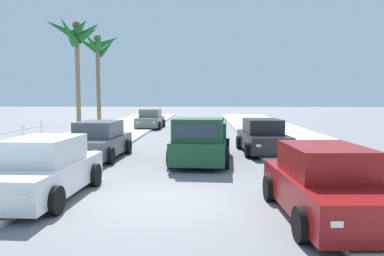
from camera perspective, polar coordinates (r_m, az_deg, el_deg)
ground_plane at (r=9.32m, az=-3.28°, el=-11.16°), size 160.00×160.00×0.00m
sidewalk_left at (r=22.08m, az=-15.51°, el=-1.80°), size 5.34×60.00×0.12m
sidewalk_right at (r=21.65m, az=15.19°, el=-1.93°), size 5.34×60.00×0.12m
curb_left at (r=21.74m, az=-12.31°, el=-1.87°), size 0.16×60.00×0.10m
curb_right at (r=21.39m, az=11.87°, el=-1.97°), size 0.16×60.00×0.10m
pickup_truck at (r=14.58m, az=1.42°, el=-2.03°), size 2.46×5.32×1.80m
car_left_near at (r=8.43m, az=19.84°, el=-8.17°), size 2.17×4.32×1.54m
car_right_near at (r=30.00m, az=-6.42°, el=1.34°), size 2.08×4.28×1.54m
car_left_mid at (r=10.20m, az=-21.93°, el=-5.99°), size 2.14×4.31×1.54m
car_right_mid at (r=17.22m, az=10.82°, el=-1.38°), size 2.19×4.33×1.54m
car_left_far at (r=15.91m, az=-14.16°, el=-1.96°), size 2.19×4.33×1.54m
palm_tree_left_fore at (r=25.77m, az=-17.46°, el=13.24°), size 3.51×4.02×7.51m
palm_tree_left_mid at (r=30.36m, az=-14.25°, el=11.60°), size 3.64×3.68×7.39m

